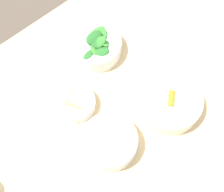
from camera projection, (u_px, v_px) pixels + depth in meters
ground_plane at (117, 158)px, 1.67m from camera, size 10.00×10.00×0.00m
dining_table at (120, 114)px, 1.09m from camera, size 1.10×0.84×0.77m
bowl_carrots at (169, 101)px, 0.93m from camera, size 0.20×0.20×0.07m
bowl_greens at (95, 45)px, 1.01m from camera, size 0.18×0.18×0.09m
bowl_beans_hotdog at (109, 142)px, 0.88m from camera, size 0.16×0.16×0.06m
bowl_cookies at (77, 102)px, 0.94m from camera, size 0.12×0.12×0.05m
ruler at (202, 181)px, 0.86m from camera, size 0.33×0.09×0.00m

